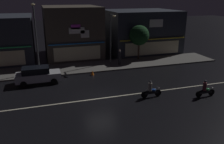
% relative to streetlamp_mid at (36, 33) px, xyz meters
% --- Properties ---
extents(ground_plane, '(140.00, 140.00, 0.00)m').
position_rel_streetlamp_mid_xyz_m(ground_plane, '(4.82, -8.46, -4.58)').
color(ground_plane, black).
extents(lane_divider_stripe, '(33.77, 0.16, 0.01)m').
position_rel_streetlamp_mid_xyz_m(lane_divider_stripe, '(4.82, -8.46, -4.57)').
color(lane_divider_stripe, beige).
rests_on(lane_divider_stripe, ground).
extents(sidewalk_far, '(35.55, 4.47, 0.14)m').
position_rel_streetlamp_mid_xyz_m(sidewalk_far, '(4.82, 0.76, -4.51)').
color(sidewalk_far, '#5B5954').
rests_on(sidewalk_far, ground).
extents(storefront_center_block, '(10.35, 9.01, 6.27)m').
position_rel_streetlamp_mid_xyz_m(storefront_center_block, '(15.49, 7.42, -1.45)').
color(storefront_center_block, '#2D333D').
rests_on(storefront_center_block, ground).
extents(storefront_right_block, '(7.48, 9.05, 7.00)m').
position_rel_streetlamp_mid_xyz_m(storefront_right_block, '(4.82, 7.44, -1.08)').
color(storefront_right_block, '#4C443A').
rests_on(storefront_right_block, ground).
extents(streetlamp_mid, '(0.44, 1.64, 7.58)m').
position_rel_streetlamp_mid_xyz_m(streetlamp_mid, '(0.00, 0.00, 0.00)').
color(streetlamp_mid, '#47494C').
rests_on(streetlamp_mid, sidewalk_far).
extents(streetlamp_east, '(0.44, 1.64, 6.15)m').
position_rel_streetlamp_mid_xyz_m(streetlamp_east, '(8.81, 1.32, -0.75)').
color(streetlamp_east, '#47494C').
rests_on(streetlamp_east, sidewalk_far).
extents(pedestrian_on_sidewalk, '(0.33, 0.33, 1.89)m').
position_rel_streetlamp_mid_xyz_m(pedestrian_on_sidewalk, '(9.62, 0.37, -3.55)').
color(pedestrian_on_sidewalk, '#232328').
rests_on(pedestrian_on_sidewalk, sidewalk_far).
extents(street_tree, '(2.64, 2.64, 4.59)m').
position_rel_streetlamp_mid_xyz_m(street_tree, '(12.91, 2.03, -1.19)').
color(street_tree, '#473323').
rests_on(street_tree, sidewalk_far).
extents(parked_car_near_kerb, '(4.30, 1.98, 1.67)m').
position_rel_streetlamp_mid_xyz_m(parked_car_near_kerb, '(-0.18, -2.96, -3.71)').
color(parked_car_near_kerb, silver).
rests_on(parked_car_near_kerb, ground).
extents(motorcycle_lead, '(1.90, 0.60, 1.52)m').
position_rel_streetlamp_mid_xyz_m(motorcycle_lead, '(9.07, -9.46, -3.95)').
color(motorcycle_lead, black).
rests_on(motorcycle_lead, ground).
extents(motorcycle_opposite_lane, '(1.90, 0.60, 1.52)m').
position_rel_streetlamp_mid_xyz_m(motorcycle_opposite_lane, '(13.61, -10.76, -3.95)').
color(motorcycle_opposite_lane, black).
rests_on(motorcycle_opposite_lane, ground).
extents(traffic_cone, '(0.36, 0.36, 0.55)m').
position_rel_streetlamp_mid_xyz_m(traffic_cone, '(5.56, -2.18, -4.30)').
color(traffic_cone, orange).
rests_on(traffic_cone, ground).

